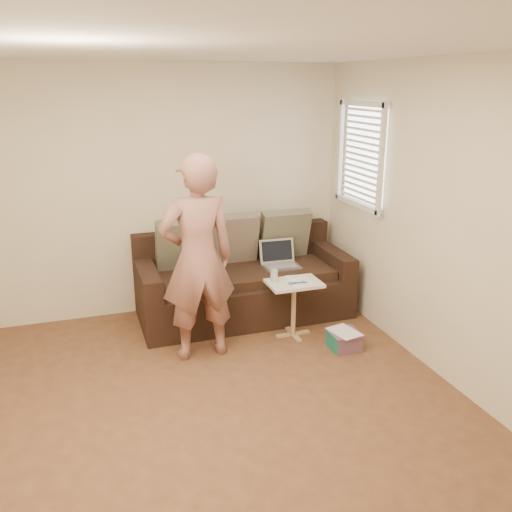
% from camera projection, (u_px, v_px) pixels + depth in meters
% --- Properties ---
extents(floor, '(4.50, 4.50, 0.00)m').
position_uv_depth(floor, '(214.00, 420.00, 4.08)').
color(floor, '#573220').
rests_on(floor, ground).
extents(ceiling, '(4.50, 4.50, 0.00)m').
position_uv_depth(ceiling, '(204.00, 48.00, 3.28)').
color(ceiling, white).
rests_on(ceiling, wall_back).
extents(wall_back, '(4.00, 0.00, 4.00)m').
position_uv_depth(wall_back, '(157.00, 193.00, 5.71)').
color(wall_back, beige).
rests_on(wall_back, ground).
extents(wall_front, '(4.00, 0.00, 4.00)m').
position_uv_depth(wall_front, '(390.00, 467.00, 1.65)').
color(wall_front, beige).
rests_on(wall_front, ground).
extents(wall_right, '(0.00, 4.50, 4.50)m').
position_uv_depth(wall_right, '(458.00, 230.00, 4.29)').
color(wall_right, beige).
rests_on(wall_right, ground).
extents(window_blinds, '(0.12, 0.88, 1.08)m').
position_uv_depth(window_blinds, '(361.00, 155.00, 5.50)').
color(window_blinds, white).
rests_on(window_blinds, wall_right).
extents(sofa, '(2.20, 0.95, 0.85)m').
position_uv_depth(sofa, '(244.00, 278.00, 5.79)').
color(sofa, black).
rests_on(sofa, ground).
extents(pillow_left, '(0.55, 0.29, 0.57)m').
position_uv_depth(pillow_left, '(183.00, 245.00, 5.68)').
color(pillow_left, brown).
rests_on(pillow_left, sofa).
extents(pillow_mid, '(0.55, 0.27, 0.57)m').
position_uv_depth(pillow_mid, '(232.00, 239.00, 5.89)').
color(pillow_mid, '#6C5C4D').
rests_on(pillow_mid, sofa).
extents(pillow_right, '(0.55, 0.28, 0.57)m').
position_uv_depth(pillow_right, '(284.00, 234.00, 6.07)').
color(pillow_right, brown).
rests_on(pillow_right, sofa).
extents(laptop_silver, '(0.40, 0.29, 0.26)m').
position_uv_depth(laptop_silver, '(282.00, 267.00, 5.82)').
color(laptop_silver, '#B7BABC').
rests_on(laptop_silver, sofa).
extents(laptop_white, '(0.36, 0.27, 0.25)m').
position_uv_depth(laptop_white, '(205.00, 277.00, 5.53)').
color(laptop_white, white).
rests_on(laptop_white, sofa).
extents(person, '(0.71, 0.50, 1.86)m').
position_uv_depth(person, '(198.00, 259.00, 4.78)').
color(person, '#9F5758').
rests_on(person, ground).
extents(side_table, '(0.51, 0.36, 0.56)m').
position_uv_depth(side_table, '(294.00, 309.00, 5.36)').
color(side_table, silver).
rests_on(side_table, ground).
extents(drinking_glass, '(0.07, 0.07, 0.12)m').
position_uv_depth(drinking_glass, '(274.00, 276.00, 5.27)').
color(drinking_glass, silver).
rests_on(drinking_glass, side_table).
extents(scissors, '(0.18, 0.11, 0.02)m').
position_uv_depth(scissors, '(297.00, 283.00, 5.23)').
color(scissors, silver).
rests_on(scissors, side_table).
extents(paper_on_table, '(0.25, 0.33, 0.00)m').
position_uv_depth(paper_on_table, '(299.00, 280.00, 5.31)').
color(paper_on_table, white).
rests_on(paper_on_table, side_table).
extents(striped_box, '(0.28, 0.28, 0.18)m').
position_uv_depth(striped_box, '(344.00, 340.00, 5.15)').
color(striped_box, '#C31D6E').
rests_on(striped_box, ground).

